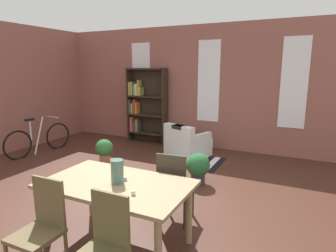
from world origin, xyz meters
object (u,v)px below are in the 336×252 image
at_px(dining_table, 117,190).
at_px(bookshelf_tall, 144,105).
at_px(potted_plant_corner, 198,167).
at_px(dining_chair_near_left, 41,226).
at_px(potted_plant_by_shelf, 104,150).
at_px(armchair_white, 187,144).
at_px(dining_chair_far_right, 174,185).
at_px(bicycle_second, 39,139).
at_px(vase_on_table, 117,171).
at_px(dining_chair_near_right, 103,246).

relative_size(dining_table, bookshelf_tall, 0.82).
bearing_deg(bookshelf_tall, potted_plant_corner, -42.53).
relative_size(dining_chair_near_left, potted_plant_by_shelf, 1.82).
height_order(armchair_white, potted_plant_corner, armchair_white).
distance_m(dining_chair_near_left, armchair_white, 4.17).
bearing_deg(dining_chair_near_left, dining_table, 62.44).
distance_m(dining_table, potted_plant_corner, 2.08).
height_order(dining_chair_far_right, potted_plant_corner, dining_chair_far_right).
height_order(bicycle_second, potted_plant_corner, bicycle_second).
height_order(vase_on_table, dining_chair_far_right, vase_on_table).
relative_size(dining_chair_near_left, bicycle_second, 0.56).
bearing_deg(potted_plant_corner, dining_chair_near_left, -102.08).
bearing_deg(dining_table, potted_plant_corner, 83.85).
bearing_deg(bicycle_second, dining_chair_near_left, -39.55).
bearing_deg(dining_table, dining_chair_far_right, 62.11).
distance_m(dining_chair_far_right, dining_chair_near_right, 1.40).
bearing_deg(bookshelf_tall, dining_chair_near_left, -70.23).
height_order(dining_table, potted_plant_by_shelf, dining_table).
relative_size(vase_on_table, dining_chair_near_left, 0.27).
bearing_deg(potted_plant_corner, armchair_white, 118.96).
xyz_separation_m(vase_on_table, dining_chair_near_left, (-0.38, -0.70, -0.37)).
xyz_separation_m(vase_on_table, dining_chair_near_right, (0.35, -0.70, -0.37)).
bearing_deg(bookshelf_tall, bicycle_second, -128.75).
bearing_deg(potted_plant_corner, potted_plant_by_shelf, 175.94).
xyz_separation_m(dining_chair_near_left, bicycle_second, (-3.41, 2.82, -0.18)).
relative_size(dining_chair_near_right, bookshelf_tall, 0.48).
xyz_separation_m(dining_chair_far_right, armchair_white, (-0.94, 2.76, -0.23)).
height_order(dining_chair_near_right, bookshelf_tall, bookshelf_tall).
bearing_deg(bookshelf_tall, dining_table, -63.10).
height_order(dining_chair_near_left, bicycle_second, dining_chair_near_left).
relative_size(vase_on_table, potted_plant_by_shelf, 0.50).
height_order(dining_chair_near_right, potted_plant_corner, dining_chair_near_right).
bearing_deg(bookshelf_tall, vase_on_table, -62.93).
bearing_deg(potted_plant_corner, dining_chair_far_right, -83.48).
bearing_deg(potted_plant_by_shelf, bookshelf_tall, 95.82).
xyz_separation_m(dining_chair_near_left, bookshelf_tall, (-1.75, 4.88, 0.49)).
bearing_deg(dining_table, armchair_white, 99.36).
bearing_deg(vase_on_table, dining_chair_far_right, 63.13).
bearing_deg(armchair_white, dining_chair_near_left, -87.19).
relative_size(armchair_white, potted_plant_by_shelf, 1.96).
height_order(dining_table, dining_chair_near_right, dining_chair_near_right).
bearing_deg(armchair_white, bookshelf_tall, 155.08).
relative_size(dining_chair_far_right, dining_chair_near_right, 1.00).
height_order(dining_chair_near_left, armchair_white, dining_chair_near_left).
xyz_separation_m(dining_table, potted_plant_corner, (0.22, 2.03, -0.36)).
bearing_deg(vase_on_table, dining_chair_near_right, -63.56).
bearing_deg(dining_chair_near_left, bookshelf_tall, 109.77).
relative_size(armchair_white, bicycle_second, 0.60).
height_order(dining_chair_far_right, potted_plant_by_shelf, dining_chair_far_right).
height_order(bookshelf_tall, potted_plant_by_shelf, bookshelf_tall).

